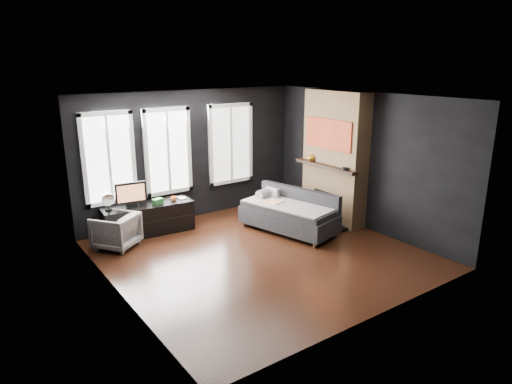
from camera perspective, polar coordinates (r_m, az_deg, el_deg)
floor at (r=8.06m, az=0.66°, el=-7.79°), size 5.00×5.00×0.00m
ceiling at (r=7.39m, az=0.73°, el=11.71°), size 5.00×5.00×0.00m
wall_back at (r=9.70m, az=-8.06°, el=4.56°), size 5.00×0.02×2.70m
wall_left at (r=6.52m, az=-17.37°, el=-1.75°), size 0.02×5.00×2.70m
wall_right at (r=9.27m, az=13.31°, el=3.75°), size 0.02×5.00×2.70m
windows at (r=9.31m, az=-10.69°, el=10.39°), size 4.00×0.16×1.76m
fireplace at (r=9.53m, az=9.82°, el=4.28°), size 0.70×1.62×2.70m
sofa at (r=8.99m, az=4.10°, el=-2.46°), size 1.39×2.08×0.82m
stripe_pillow at (r=9.42m, az=2.08°, el=-0.39°), size 0.12×0.32×0.31m
armchair at (r=8.60m, az=-17.12°, el=-4.46°), size 0.92×0.91×0.70m
media_console at (r=9.14m, az=-13.31°, el=-3.28°), size 1.77×0.67×0.60m
monitor at (r=8.92m, az=-15.38°, el=-0.11°), size 0.61×0.19×0.53m
desk_fan at (r=8.83m, az=-18.03°, el=-1.17°), size 0.24×0.24×0.34m
mug at (r=9.14m, az=-10.24°, el=-0.75°), size 0.14×0.12×0.12m
book at (r=9.25m, az=-9.73°, el=-0.23°), size 0.15×0.04×0.21m
storage_box at (r=9.01m, az=-12.20°, el=-1.14°), size 0.22×0.17×0.11m
mantel_vase at (r=9.68m, az=6.87°, el=4.36°), size 0.20×0.20×0.16m
mantel_clock at (r=9.00m, az=11.13°, el=2.87°), size 0.14×0.14×0.04m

